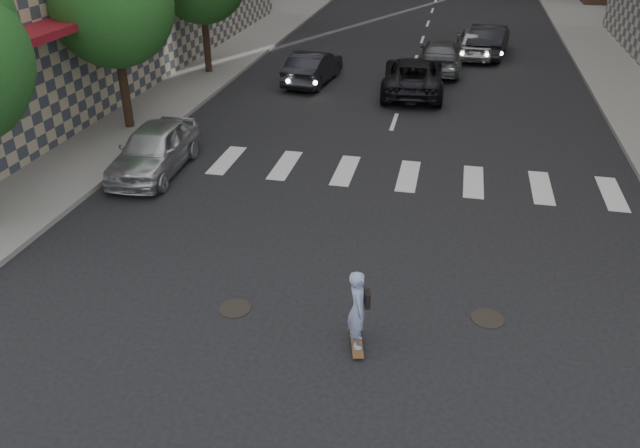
# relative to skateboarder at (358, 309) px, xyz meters

# --- Properties ---
(ground) EXTENTS (160.00, 160.00, 0.00)m
(ground) POSITION_rel_skateboarder_xyz_m (-0.77, -0.51, -0.92)
(ground) COLOR black
(ground) RESTS_ON ground
(sidewalk_left) EXTENTS (13.00, 80.00, 0.15)m
(sidewalk_left) POSITION_rel_skateboarder_xyz_m (-15.27, 19.49, -0.84)
(sidewalk_left) COLOR gray
(sidewalk_left) RESTS_ON ground
(manhole_b) EXTENTS (0.70, 0.70, 0.02)m
(manhole_b) POSITION_rel_skateboarder_xyz_m (-2.77, 0.69, -0.91)
(manhole_b) COLOR black
(manhole_b) RESTS_ON ground
(manhole_c) EXTENTS (0.70, 0.70, 0.02)m
(manhole_c) POSITION_rel_skateboarder_xyz_m (2.53, 1.49, -0.91)
(manhole_c) COLOR black
(manhole_c) RESTS_ON ground
(skateboarder) EXTENTS (0.53, 0.91, 1.75)m
(skateboarder) POSITION_rel_skateboarder_xyz_m (0.00, 0.00, 0.00)
(skateboarder) COLOR brown
(skateboarder) RESTS_ON ground
(silver_sedan) EXTENTS (2.00, 4.53, 1.51)m
(silver_sedan) POSITION_rel_skateboarder_xyz_m (-7.62, 7.14, -0.16)
(silver_sedan) COLOR silver
(silver_sedan) RESTS_ON ground
(traffic_car_a) EXTENTS (2.01, 4.57, 1.46)m
(traffic_car_a) POSITION_rel_skateboarder_xyz_m (-5.03, 18.09, -0.19)
(traffic_car_a) COLOR black
(traffic_car_a) RESTS_ON ground
(traffic_car_b) EXTENTS (2.14, 5.10, 1.47)m
(traffic_car_b) POSITION_rel_skateboarder_xyz_m (0.54, 21.49, -0.18)
(traffic_car_b) COLOR #55585C
(traffic_car_b) RESTS_ON ground
(traffic_car_c) EXTENTS (2.85, 5.62, 1.52)m
(traffic_car_c) POSITION_rel_skateboarder_xyz_m (-0.44, 17.49, -0.15)
(traffic_car_c) COLOR black
(traffic_car_c) RESTS_ON ground
(traffic_car_d) EXTENTS (1.94, 4.68, 1.59)m
(traffic_car_d) POSITION_rel_skateboarder_xyz_m (2.18, 24.80, -0.12)
(traffic_car_d) COLOR #A0A2A7
(traffic_car_d) RESTS_ON ground
(traffic_car_e) EXTENTS (2.40, 5.20, 1.65)m
(traffic_car_e) POSITION_rel_skateboarder_xyz_m (2.89, 25.19, -0.09)
(traffic_car_e) COLOR black
(traffic_car_e) RESTS_ON ground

